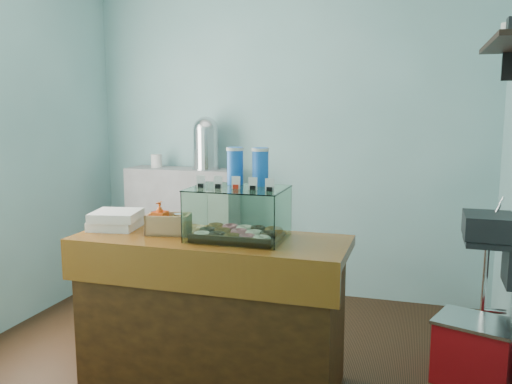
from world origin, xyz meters
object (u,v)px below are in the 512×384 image
(display_case, at_px, (240,210))
(coffee_urn, at_px, (206,142))
(counter, at_px, (211,310))
(red_cooler, at_px, (475,351))

(display_case, distance_m, coffee_urn, 1.76)
(counter, xyz_separation_m, red_cooler, (1.51, 0.46, -0.26))
(counter, distance_m, coffee_urn, 1.92)
(display_case, relative_size, red_cooler, 1.01)
(counter, distance_m, display_case, 0.63)
(coffee_urn, relative_size, red_cooler, 0.86)
(counter, height_order, red_cooler, counter)
(counter, bearing_deg, red_cooler, 16.89)
(display_case, bearing_deg, coffee_urn, 118.33)
(display_case, xyz_separation_m, coffee_urn, (-0.83, 1.52, 0.28))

